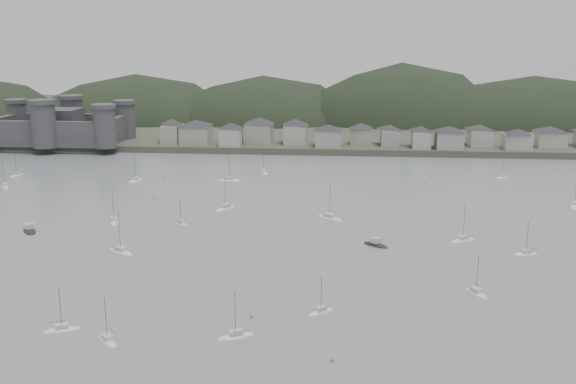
{
  "coord_description": "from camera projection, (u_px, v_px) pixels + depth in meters",
  "views": [
    {
      "loc": [
        16.89,
        -121.06,
        54.15
      ],
      "look_at": [
        0.0,
        75.0,
        6.0
      ],
      "focal_mm": 40.5,
      "sensor_mm": 36.0,
      "label": 1
    }
  ],
  "objects": [
    {
      "name": "motor_launch_near",
      "position": [
        376.0,
        244.0,
        170.24
      ],
      "size": [
        7.52,
        6.41,
        3.77
      ],
      "rotation": [
        0.0,
        0.0,
        0.95
      ],
      "color": "black",
      "rests_on": "ground"
    },
    {
      "name": "forested_ridge",
      "position": [
        323.0,
        144.0,
        394.43
      ],
      "size": [
        851.55,
        103.94,
        102.57
      ],
      "color": "black",
      "rests_on": "ground"
    },
    {
      "name": "castle",
      "position": [
        59.0,
        126.0,
        312.84
      ],
      "size": [
        66.0,
        43.0,
        20.0
      ],
      "color": "#38383B",
      "rests_on": "far_shore_land"
    },
    {
      "name": "sailboat_lead",
      "position": [
        121.0,
        252.0,
        164.85
      ],
      "size": [
        8.72,
        7.03,
        11.78
      ],
      "rotation": [
        0.0,
        0.0,
        0.99
      ],
      "color": "silver",
      "rests_on": "ground"
    },
    {
      "name": "far_shore_land",
      "position": [
        317.0,
        118.0,
        416.57
      ],
      "size": [
        900.0,
        250.0,
        3.0
      ],
      "primitive_type": "cube",
      "color": "#383D2D",
      "rests_on": "ground"
    },
    {
      "name": "ground",
      "position": [
        256.0,
        308.0,
        131.44
      ],
      "size": [
        900.0,
        900.0,
        0.0
      ],
      "primitive_type": "plane",
      "color": "slate",
      "rests_on": "ground"
    },
    {
      "name": "mooring_buoys",
      "position": [
        271.0,
        227.0,
        186.0
      ],
      "size": [
        168.4,
        139.09,
        0.7
      ],
      "color": "#AF553A",
      "rests_on": "ground"
    },
    {
      "name": "waterfront_town",
      "position": [
        416.0,
        134.0,
        302.59
      ],
      "size": [
        451.48,
        28.46,
        12.92
      ],
      "color": "gray",
      "rests_on": "far_shore_land"
    },
    {
      "name": "moored_fleet",
      "position": [
        269.0,
        221.0,
        191.53
      ],
      "size": [
        262.81,
        161.92,
        13.15
      ],
      "color": "silver",
      "rests_on": "ground"
    },
    {
      "name": "motor_launch_far",
      "position": [
        29.0,
        230.0,
        182.47
      ],
      "size": [
        7.45,
        8.8,
        4.04
      ],
      "rotation": [
        0.0,
        0.0,
        3.75
      ],
      "color": "black",
      "rests_on": "ground"
    }
  ]
}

